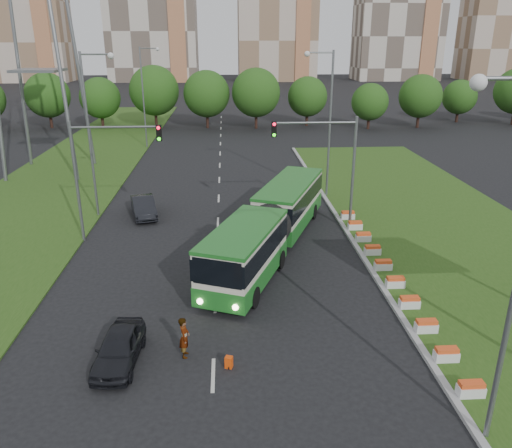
{
  "coord_description": "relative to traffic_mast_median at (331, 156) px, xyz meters",
  "views": [
    {
      "loc": [
        -2.29,
        -22.86,
        12.73
      ],
      "look_at": [
        -0.62,
        4.47,
        2.6
      ],
      "focal_mm": 35.0,
      "sensor_mm": 36.0,
      "label": 1
    }
  ],
  "objects": [
    {
      "name": "street_lamps",
      "position": [
        -7.78,
        0.0,
        0.65
      ],
      "size": [
        36.0,
        60.0,
        12.0
      ],
      "primitive_type": null,
      "color": "slate",
      "rests_on": "ground"
    },
    {
      "name": "left_verge",
      "position": [
        -22.78,
        15.0,
        -5.3
      ],
      "size": [
        12.0,
        110.0,
        0.1
      ],
      "primitive_type": "cube",
      "color": "#274C15",
      "rests_on": "ground"
    },
    {
      "name": "midrise_east",
      "position": [
        85.22,
        140.0,
        14.65
      ],
      "size": [
        24.0,
        14.0,
        40.0
      ],
      "primitive_type": "cube",
      "color": "#C3AF9C",
      "rests_on": "ground"
    },
    {
      "name": "median_kerb",
      "position": [
        1.27,
        -2.0,
        -5.26
      ],
      "size": [
        0.3,
        60.0,
        0.18
      ],
      "primitive_type": "cube",
      "color": "#9B9B9B",
      "rests_on": "ground"
    },
    {
      "name": "shopping_trolley",
      "position": [
        -7.13,
        -15.54,
        -5.1
      ],
      "size": [
        0.3,
        0.32,
        0.51
      ],
      "rotation": [
        0.0,
        0.0,
        -0.32
      ],
      "color": "#E5430C",
      "rests_on": "ground"
    },
    {
      "name": "ground",
      "position": [
        -4.78,
        -10.0,
        -5.35
      ],
      "size": [
        360.0,
        360.0,
        0.0
      ],
      "primitive_type": "plane",
      "color": "black",
      "rests_on": "ground"
    },
    {
      "name": "articulated_bus",
      "position": [
        -4.58,
        -3.32,
        -3.55
      ],
      "size": [
        2.79,
        17.88,
        2.94
      ],
      "rotation": [
        0.0,
        0.0,
        -0.38
      ],
      "color": "beige",
      "rests_on": "ground"
    },
    {
      "name": "pedestrian",
      "position": [
        -8.99,
        -14.61,
        -4.43
      ],
      "size": [
        0.45,
        0.68,
        1.85
      ],
      "primitive_type": "imported",
      "rotation": [
        0.0,
        0.0,
        1.56
      ],
      "color": "gray",
      "rests_on": "ground"
    },
    {
      "name": "apartment_tower_east",
      "position": [
        50.22,
        140.0,
        18.15
      ],
      "size": [
        27.0,
        15.0,
        47.0
      ],
      "primitive_type": "cube",
      "color": "beige",
      "rests_on": "ground"
    },
    {
      "name": "apartment_tower_west",
      "position": [
        -69.78,
        140.0,
        18.65
      ],
      "size": [
        26.0,
        15.0,
        48.0
      ],
      "primitive_type": "cube",
      "color": "#C3AF9C",
      "rests_on": "ground"
    },
    {
      "name": "grass_median",
      "position": [
        8.22,
        -2.0,
        -5.27
      ],
      "size": [
        14.0,
        60.0,
        0.15
      ],
      "primitive_type": "cube",
      "color": "#274C15",
      "rests_on": "ground"
    },
    {
      "name": "traffic_mast_median",
      "position": [
        0.0,
        0.0,
        0.0
      ],
      "size": [
        5.76,
        0.32,
        8.0
      ],
      "color": "slate",
      "rests_on": "ground"
    },
    {
      "name": "lane_markings",
      "position": [
        -7.78,
        10.0,
        -5.35
      ],
      "size": [
        0.2,
        100.0,
        0.01
      ],
      "primitive_type": null,
      "color": "beige",
      "rests_on": "ground"
    },
    {
      "name": "tree_line",
      "position": [
        5.22,
        45.0,
        -0.85
      ],
      "size": [
        120.0,
        8.0,
        9.0
      ],
      "primitive_type": null,
      "color": "#265115",
      "rests_on": "ground"
    },
    {
      "name": "car_left_far",
      "position": [
        -13.46,
        3.78,
        -4.59
      ],
      "size": [
        2.72,
        4.86,
        1.52
      ],
      "primitive_type": "imported",
      "rotation": [
        0.0,
        0.0,
        0.26
      ],
      "color": "black",
      "rests_on": "ground"
    },
    {
      "name": "traffic_mast_left",
      "position": [
        -15.16,
        -1.0,
        0.0
      ],
      "size": [
        5.76,
        0.32,
        8.0
      ],
      "color": "slate",
      "rests_on": "ground"
    },
    {
      "name": "car_left_near",
      "position": [
        -11.69,
        -14.89,
        -4.65
      ],
      "size": [
        1.89,
        4.18,
        1.39
      ],
      "primitive_type": "imported",
      "rotation": [
        0.0,
        0.0,
        -0.06
      ],
      "color": "black",
      "rests_on": "ground"
    },
    {
      "name": "flower_planters",
      "position": [
        1.92,
        -8.1,
        -4.9
      ],
      "size": [
        1.1,
        20.3,
        0.6
      ],
      "primitive_type": null,
      "color": "silver",
      "rests_on": "grass_median"
    }
  ]
}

